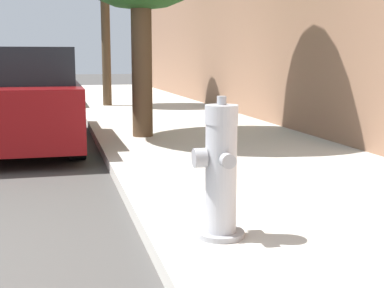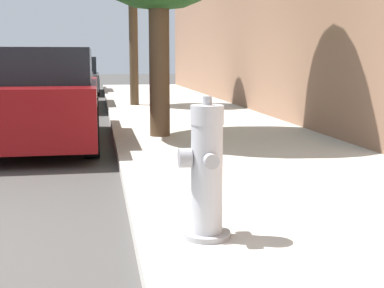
{
  "view_description": "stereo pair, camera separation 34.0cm",
  "coord_description": "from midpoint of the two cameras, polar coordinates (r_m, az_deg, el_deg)",
  "views": [
    {
      "loc": [
        1.27,
        -3.21,
        1.26
      ],
      "look_at": [
        2.38,
        1.15,
        0.54
      ],
      "focal_mm": 50.0,
      "sensor_mm": 36.0,
      "label": 1
    },
    {
      "loc": [
        1.6,
        -3.28,
        1.26
      ],
      "look_at": [
        2.38,
        1.15,
        0.54
      ],
      "focal_mm": 50.0,
      "sensor_mm": 36.0,
      "label": 2
    }
  ],
  "objects": [
    {
      "name": "parked_car_mid",
      "position": [
        14.13,
        -13.26,
        6.56
      ],
      "size": [
        1.69,
        4.36,
        1.4
      ],
      "color": "black",
      "rests_on": "ground_plane"
    },
    {
      "name": "parked_car_far",
      "position": [
        19.78,
        -12.12,
        7.11
      ],
      "size": [
        1.88,
        4.54,
        1.3
      ],
      "color": "#4C5156",
      "rests_on": "ground_plane"
    },
    {
      "name": "fire_hydrant",
      "position": [
        3.38,
        4.4,
        -3.18
      ],
      "size": [
        0.33,
        0.33,
        0.91
      ],
      "color": "#97979C",
      "rests_on": "sidewalk_slab"
    },
    {
      "name": "parked_car_near",
      "position": [
        8.04,
        -15.33,
        4.7
      ],
      "size": [
        1.83,
        3.98,
        1.4
      ],
      "color": "maroon",
      "rests_on": "ground_plane"
    },
    {
      "name": "sidewalk_slab",
      "position": [
        3.97,
        20.16,
        -9.02
      ],
      "size": [
        3.13,
        40.0,
        0.12
      ],
      "color": "beige",
      "rests_on": "ground_plane"
    }
  ]
}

